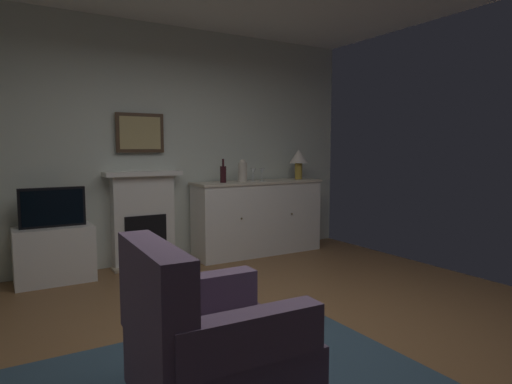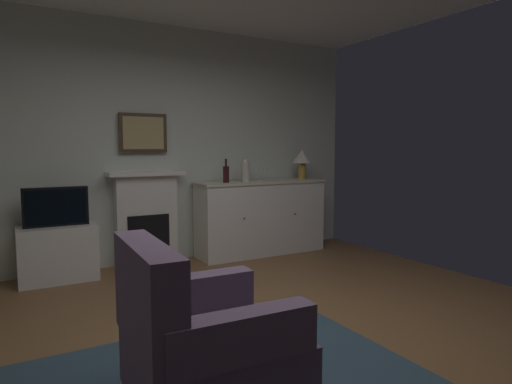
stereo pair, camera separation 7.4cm
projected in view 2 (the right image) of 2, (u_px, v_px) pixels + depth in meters
The scene contains 13 objects.
ground_plane at pixel (281, 350), 3.09m from camera, with size 5.34×5.43×0.10m, color brown.
wall_rear at pixel (159, 145), 5.26m from camera, with size 5.34×0.06×2.81m, color silver.
fireplace_unit at pixel (146, 219), 5.13m from camera, with size 0.87×0.30×1.10m.
framed_picture at pixel (143, 133), 5.07m from camera, with size 0.55×0.04×0.45m.
sideboard_cabinet at pixel (261, 217), 5.70m from camera, with size 1.72×0.49×0.95m.
table_lamp at pixel (302, 159), 5.95m from camera, with size 0.26×0.26×0.40m.
wine_bottle at pixel (226, 174), 5.38m from camera, with size 0.08×0.08×0.29m.
wine_glass_left at pixel (256, 172), 5.59m from camera, with size 0.07×0.07×0.16m.
wine_glass_center at pixel (265, 172), 5.61m from camera, with size 0.07×0.07×0.16m.
vase_decorative at pixel (246, 171), 5.47m from camera, with size 0.11×0.11×0.28m.
tv_cabinet at pixel (58, 253), 4.54m from camera, with size 0.75×0.42×0.57m.
tv_set at pixel (56, 207), 4.47m from camera, with size 0.62×0.07×0.40m.
armchair at pixel (201, 344), 2.21m from camera, with size 0.84×0.80×0.92m.
Camera 2 is at (-1.63, -2.48, 1.36)m, focal length 30.96 mm.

